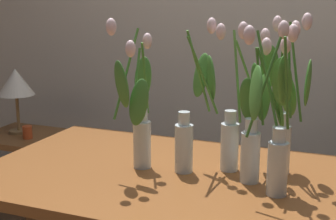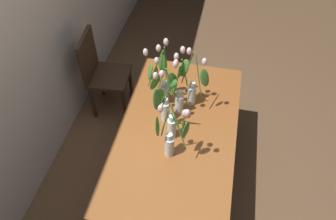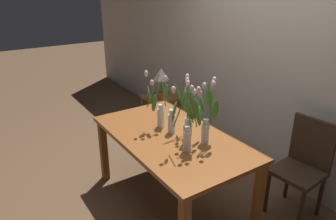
# 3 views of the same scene
# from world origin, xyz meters

# --- Properties ---
(ground_plane) EXTENTS (18.00, 18.00, 0.00)m
(ground_plane) POSITION_xyz_m (0.00, 0.00, 0.00)
(ground_plane) COLOR brown
(dining_table) EXTENTS (1.60, 0.90, 0.74)m
(dining_table) POSITION_xyz_m (0.00, 0.00, 0.65)
(dining_table) COLOR brown
(dining_table) RESTS_ON ground
(tulip_vase_0) EXTENTS (0.16, 0.19, 0.57)m
(tulip_vase_0) POSITION_xyz_m (0.23, 0.04, 0.95)
(tulip_vase_0) COLOR silver
(tulip_vase_0) RESTS_ON dining_table
(tulip_vase_1) EXTENTS (0.14, 0.26, 0.56)m
(tulip_vase_1) POSITION_xyz_m (0.30, -0.06, 0.93)
(tulip_vase_1) COLOR silver
(tulip_vase_1) RESTS_ON dining_table
(tulip_vase_2) EXTENTS (0.15, 0.23, 0.57)m
(tulip_vase_2) POSITION_xyz_m (-0.22, -0.00, 0.95)
(tulip_vase_2) COLOR silver
(tulip_vase_2) RESTS_ON dining_table
(tulip_vase_3) EXTENTS (0.15, 0.25, 0.56)m
(tulip_vase_3) POSITION_xyz_m (0.12, 0.12, 0.92)
(tulip_vase_3) COLOR silver
(tulip_vase_3) RESTS_ON dining_table
(tulip_vase_4) EXTENTS (0.16, 0.18, 0.56)m
(tulip_vase_4) POSITION_xyz_m (-0.03, 0.07, 0.93)
(tulip_vase_4) COLOR silver
(tulip_vase_4) RESTS_ON dining_table
(tulip_vase_5) EXTENTS (0.21, 0.17, 0.59)m
(tulip_vase_5) POSITION_xyz_m (0.28, 0.19, 0.96)
(tulip_vase_5) COLOR silver
(tulip_vase_5) RESTS_ON dining_table
(dining_chair) EXTENTS (0.43, 0.43, 0.93)m
(dining_chair) POSITION_xyz_m (0.76, 0.93, 0.52)
(dining_chair) COLOR #382619
(dining_chair) RESTS_ON ground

